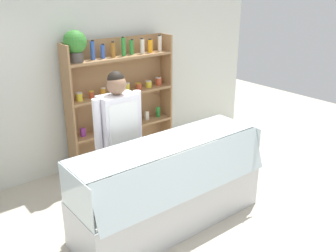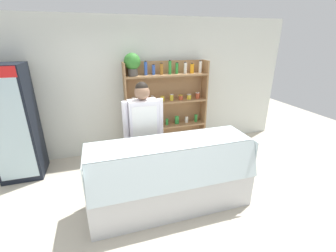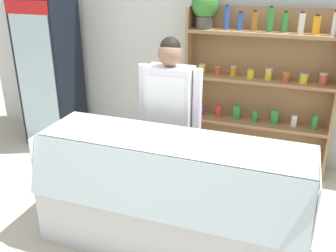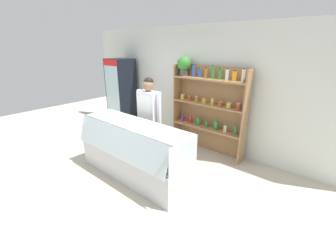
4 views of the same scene
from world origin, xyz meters
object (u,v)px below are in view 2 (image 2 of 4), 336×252
deli_display_case (171,187)px  shop_clerk (144,127)px  drinks_fridge (14,124)px  shelving_unit (161,98)px

deli_display_case → shop_clerk: (-0.23, 0.64, 0.71)m
drinks_fridge → shelving_unit: (2.60, 0.21, 0.20)m
shop_clerk → deli_display_case: bearing=-70.0°
drinks_fridge → shelving_unit: shelving_unit is taller
drinks_fridge → shop_clerk: drinks_fridge is taller
deli_display_case → shop_clerk: shop_clerk is taller
drinks_fridge → shelving_unit: bearing=4.7°
shelving_unit → deli_display_case: bearing=-101.6°
drinks_fridge → deli_display_case: 2.79m
drinks_fridge → shop_clerk: size_ratio=1.13×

